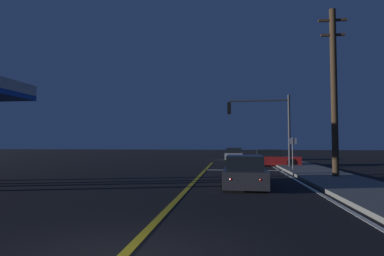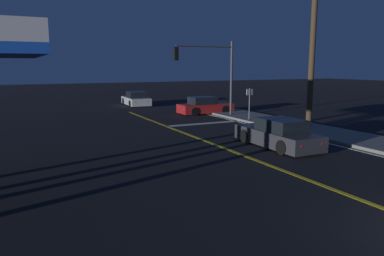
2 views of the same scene
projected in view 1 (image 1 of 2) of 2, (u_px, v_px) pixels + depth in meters
The scene contains 10 objects.
sidewalk_right at pixel (354, 186), 13.23m from camera, with size 3.20×33.61×0.15m, color slate.
lane_line_center at pixel (191, 185), 14.09m from camera, with size 0.20×31.74×0.01m, color gold.
lane_line_edge_right at pixel (308, 187), 13.46m from camera, with size 0.16×31.74×0.01m, color silver.
stop_bar at pixel (244, 170), 21.52m from camera, with size 5.33×0.50×0.01m, color silver.
car_parked_curb_red at pixel (272, 159), 25.74m from camera, with size 4.35×1.82×1.34m.
car_distant_tail_charcoal at pixel (245, 172), 13.92m from camera, with size 1.95×4.68×1.34m.
car_mid_block_silver at pixel (234, 155), 34.39m from camera, with size 2.10×4.32×1.34m.
traffic_signal_near_right at pixel (265, 119), 23.76m from camera, with size 4.70×0.28×5.51m.
utility_pole_right at pixel (334, 91), 16.59m from camera, with size 1.46×0.33×9.05m.
street_sign_corner at pixel (293, 148), 20.70m from camera, with size 0.56×0.11×2.25m.
Camera 1 is at (1.82, -4.74, 1.90)m, focal length 29.34 mm.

